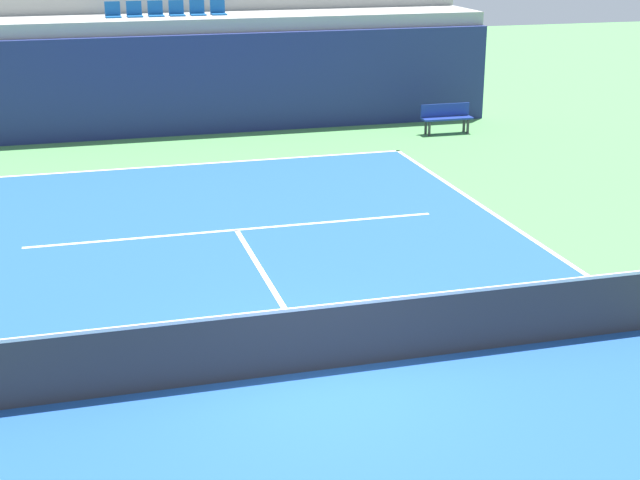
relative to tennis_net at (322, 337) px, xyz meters
name	(u,v)px	position (x,y,z in m)	size (l,w,h in m)	color
ground_plane	(322,370)	(0.00, 0.00, -0.51)	(80.00, 80.00, 0.00)	#4C8C4C
court_surface	(322,370)	(0.00, 0.00, -0.50)	(11.00, 24.00, 0.01)	#1E4C99
baseline_far	(196,164)	(0.00, 11.95, -0.50)	(11.00, 0.10, 0.00)	white
service_line_far	(236,230)	(0.00, 6.40, -0.50)	(8.26, 0.10, 0.00)	white
centre_service_line	(271,287)	(0.00, 3.20, -0.50)	(0.10, 6.40, 0.00)	white
back_wall	(176,86)	(0.00, 15.56, 0.91)	(19.01, 0.30, 2.84)	navy
stands_tier_lower	(170,72)	(0.00, 16.91, 1.11)	(19.01, 2.40, 3.24)	#9E9E99
stands_tier_upper	(160,47)	(0.00, 19.31, 1.55)	(19.01, 2.40, 4.11)	#9E9E99
seating_row_lower	(166,12)	(0.00, 17.00, 2.85)	(3.50, 0.44, 0.44)	#145193
tennis_net	(322,337)	(0.00, 0.00, 0.00)	(11.08, 0.08, 1.07)	black
player_bench	(446,116)	(7.56, 13.70, 0.00)	(1.50, 0.40, 0.85)	navy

